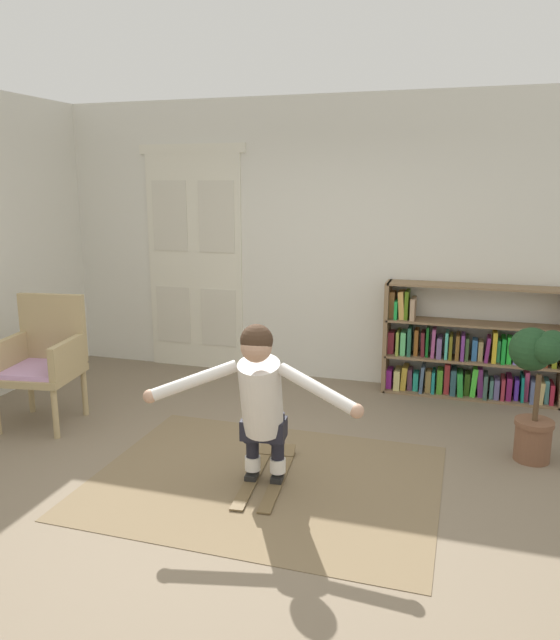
# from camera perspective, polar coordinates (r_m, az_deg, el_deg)

# --- Properties ---
(ground_plane) EXTENTS (7.20, 7.20, 0.00)m
(ground_plane) POSITION_cam_1_polar(r_m,az_deg,el_deg) (4.35, -3.22, -15.45)
(ground_plane) COLOR #766652
(back_wall) EXTENTS (6.00, 0.10, 2.90)m
(back_wall) POSITION_cam_1_polar(r_m,az_deg,el_deg) (6.37, 4.79, 7.24)
(back_wall) COLOR silver
(back_wall) RESTS_ON ground
(double_door) EXTENTS (1.22, 0.05, 2.45)m
(double_door) POSITION_cam_1_polar(r_m,az_deg,el_deg) (6.82, -7.94, 5.66)
(double_door) COLOR beige
(double_door) RESTS_ON ground
(rug) EXTENTS (2.39, 1.86, 0.01)m
(rug) POSITION_cam_1_polar(r_m,az_deg,el_deg) (4.46, -1.38, -14.67)
(rug) COLOR brown
(rug) RESTS_ON ground
(bookshelf) EXTENTS (1.67, 0.30, 1.10)m
(bookshelf) POSITION_cam_1_polar(r_m,az_deg,el_deg) (6.20, 16.99, -2.98)
(bookshelf) COLOR #7E6345
(bookshelf) RESTS_ON ground
(wicker_chair) EXTENTS (0.68, 0.68, 1.10)m
(wicker_chair) POSITION_cam_1_polar(r_m,az_deg,el_deg) (5.65, -21.18, -3.25)
(wicker_chair) COLOR tan
(wicker_chair) RESTS_ON ground
(potted_plant) EXTENTS (0.40, 0.39, 1.01)m
(potted_plant) POSITION_cam_1_polar(r_m,az_deg,el_deg) (4.93, 22.77, -4.56)
(potted_plant) COLOR brown
(potted_plant) RESTS_ON ground
(skis_pair) EXTENTS (0.36, 0.96, 0.07)m
(skis_pair) POSITION_cam_1_polar(r_m,az_deg,el_deg) (4.48, -1.29, -14.27)
(skis_pair) COLOR brown
(skis_pair) RESTS_ON rug
(person_skier) EXTENTS (1.40, 0.64, 1.11)m
(person_skier) POSITION_cam_1_polar(r_m,az_deg,el_deg) (4.07, -1.84, -7.01)
(person_skier) COLOR white
(person_skier) RESTS_ON skis_pair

